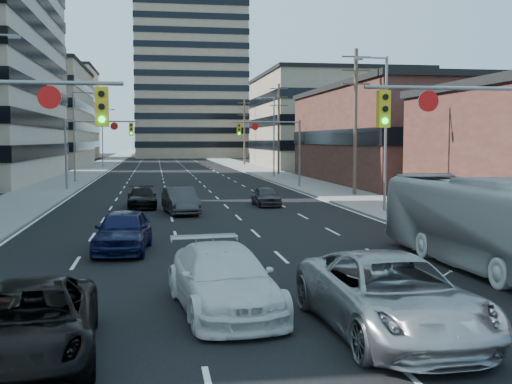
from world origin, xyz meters
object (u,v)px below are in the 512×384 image
object	(u,v)px
white_van	(223,279)
silver_suv	(391,295)
transit_bus	(484,223)
sedan_blue	(123,231)
black_pickup	(30,323)

from	to	relation	value
white_van	silver_suv	distance (m)	4.18
silver_suv	transit_bus	distance (m)	8.52
white_van	sedan_blue	world-z (taller)	sedan_blue
silver_suv	sedan_blue	bearing A→B (deg)	116.28
white_van	transit_bus	distance (m)	9.88
sedan_blue	black_pickup	bearing A→B (deg)	-90.75
transit_bus	white_van	bearing A→B (deg)	-157.81
transit_bus	sedan_blue	xyz separation A→B (m)	(-11.88, 5.04, -0.70)
silver_suv	transit_bus	world-z (taller)	transit_bus
black_pickup	silver_suv	world-z (taller)	silver_suv
transit_bus	sedan_blue	bearing A→B (deg)	155.68
silver_suv	sedan_blue	distance (m)	13.01
silver_suv	white_van	bearing A→B (deg)	141.99
black_pickup	silver_suv	xyz separation A→B (m)	(7.43, 0.52, 0.12)
black_pickup	silver_suv	distance (m)	7.45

